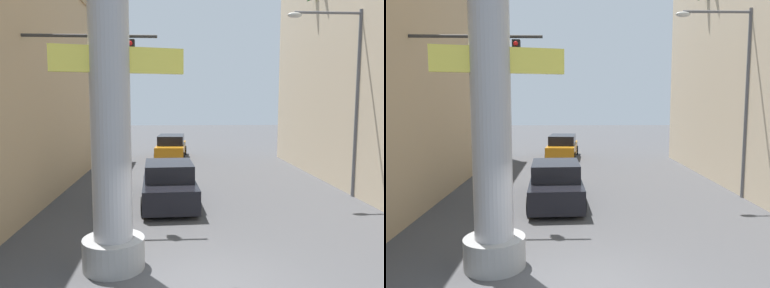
% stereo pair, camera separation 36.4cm
% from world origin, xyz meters
% --- Properties ---
extents(ground_plane, '(86.84, 86.84, 0.00)m').
position_xyz_m(ground_plane, '(0.00, 10.00, 0.00)').
color(ground_plane, '#424244').
extents(neon_sign_pole, '(3.19, 1.41, 9.47)m').
position_xyz_m(neon_sign_pole, '(-2.03, 1.25, 4.10)').
color(neon_sign_pole, '#9E9EA3').
rests_on(neon_sign_pole, ground).
extents(street_lamp, '(2.96, 0.28, 7.29)m').
position_xyz_m(street_lamp, '(6.12, 7.29, 4.46)').
color(street_lamp, '#59595E').
rests_on(street_lamp, ground).
extents(traffic_light_mast, '(5.54, 0.32, 5.90)m').
position_xyz_m(traffic_light_mast, '(-4.88, 4.88, 4.19)').
color(traffic_light_mast, '#333333').
rests_on(traffic_light_mast, ground).
extents(car_lead, '(2.18, 5.23, 1.56)m').
position_xyz_m(car_lead, '(-0.81, 6.93, 0.70)').
color(car_lead, black).
rests_on(car_lead, ground).
extents(car_far, '(2.20, 4.82, 1.56)m').
position_xyz_m(car_far, '(-0.69, 17.97, 0.74)').
color(car_far, black).
rests_on(car_far, ground).
extents(palm_tree_mid_right, '(2.37, 2.49, 9.43)m').
position_xyz_m(palm_tree_mid_right, '(7.07, 11.64, 5.83)').
color(palm_tree_mid_right, brown).
rests_on(palm_tree_mid_right, ground).
extents(palm_tree_far_left, '(3.13, 3.30, 6.87)m').
position_xyz_m(palm_tree_far_left, '(-6.44, 18.63, 4.37)').
color(palm_tree_far_left, brown).
rests_on(palm_tree_far_left, ground).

